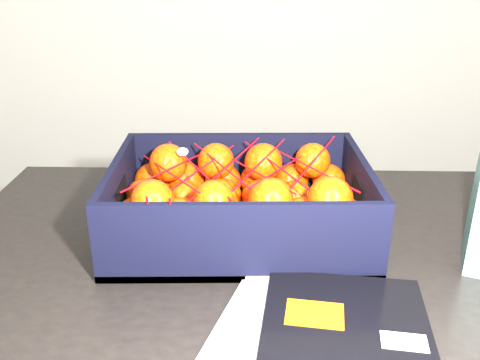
{
  "coord_description": "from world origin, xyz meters",
  "views": [
    {
      "loc": [
        -0.18,
        -0.45,
        1.2
      ],
      "look_at": [
        -0.17,
        0.34,
        0.86
      ],
      "focal_mm": 39.48,
      "sensor_mm": 36.0,
      "label": 1
    }
  ],
  "objects": [
    {
      "name": "magazine_stack",
      "position": [
        -0.08,
        0.06,
        0.76
      ],
      "size": [
        0.34,
        0.33,
        0.02
      ],
      "color": "#B7B7B3",
      "rests_on": "table"
    },
    {
      "name": "mesh_net",
      "position": [
        -0.18,
        0.36,
        0.87
      ],
      "size": [
        0.36,
        0.28,
        0.09
      ],
      "color": "red",
      "rests_on": "clementine_heap"
    },
    {
      "name": "produce_crate",
      "position": [
        -0.17,
        0.37,
        0.79
      ],
      "size": [
        0.43,
        0.32,
        0.13
      ],
      "color": "olive",
      "rests_on": "table"
    },
    {
      "name": "table",
      "position": [
        -0.07,
        0.26,
        0.65
      ],
      "size": [
        1.23,
        0.85,
        0.75
      ],
      "color": "black",
      "rests_on": "ground"
    },
    {
      "name": "clementine_heap",
      "position": [
        -0.17,
        0.37,
        0.81
      ],
      "size": [
        0.41,
        0.31,
        0.12
      ],
      "color": "#FA3D05",
      "rests_on": "produce_crate"
    }
  ]
}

